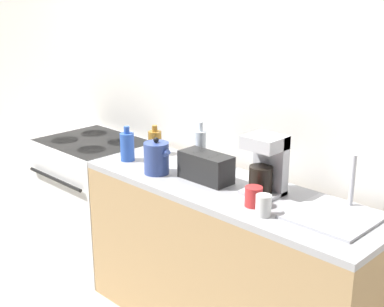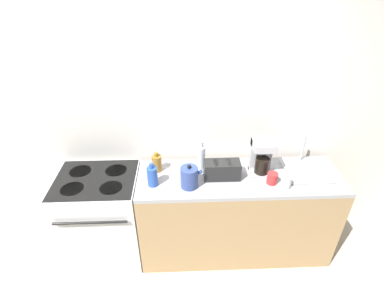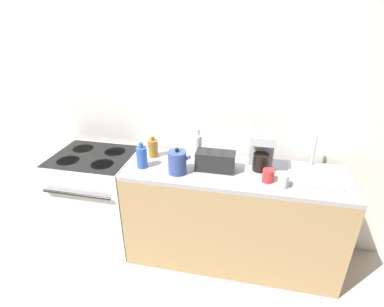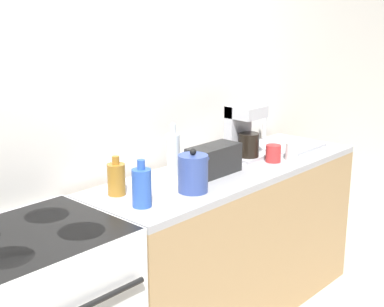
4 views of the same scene
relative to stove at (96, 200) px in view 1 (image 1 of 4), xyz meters
name	(u,v)px [view 1 (image 1 of 4)]	position (x,y,z in m)	size (l,w,h in m)	color
ground_plane	(120,307)	(0.64, -0.30, -0.48)	(12.00, 12.00, 0.00)	beige
wall_back	(191,96)	(0.64, 0.36, 0.82)	(8.00, 0.05, 2.60)	silver
stove	(96,200)	(0.00, 0.00, 0.00)	(0.73, 0.65, 0.93)	silver
counter_block	(227,262)	(1.30, -0.01, -0.01)	(1.85, 0.59, 0.93)	tan
kettle	(157,158)	(0.84, -0.13, 0.55)	(0.19, 0.15, 0.22)	#33478C
toaster	(206,167)	(1.13, -0.02, 0.54)	(0.32, 0.15, 0.16)	black
coffee_maker	(266,164)	(1.50, 0.06, 0.62)	(0.20, 0.18, 0.33)	#B7B7BC
sink_tray	(335,214)	(1.92, 0.05, 0.47)	(0.39, 0.40, 0.28)	#B7B7BC
bottle_blue	(127,146)	(0.52, -0.10, 0.55)	(0.09, 0.09, 0.22)	#2D56B7
bottle_clear	(201,149)	(0.96, 0.12, 0.58)	(0.07, 0.07, 0.29)	silver
bottle_amber	(155,142)	(0.55, 0.11, 0.54)	(0.09, 0.09, 0.19)	#9E6B23
cup_white	(263,205)	(1.67, -0.18, 0.51)	(0.08, 0.08, 0.11)	white
cup_red	(254,196)	(1.56, -0.12, 0.51)	(0.09, 0.09, 0.10)	red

